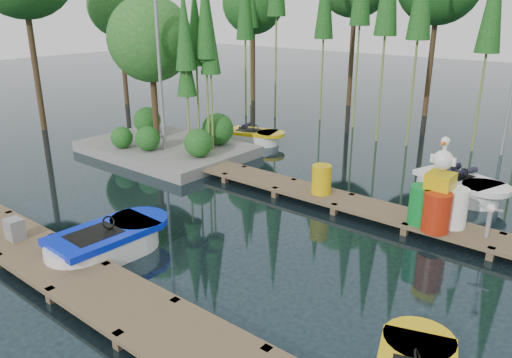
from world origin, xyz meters
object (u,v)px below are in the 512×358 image
Objects in this scene: yellow_barrel at (322,179)px; drum_cluster at (438,201)px; boat_yellow_far at (253,137)px; island at (162,68)px; boat_blue at (107,243)px; utility_cabinet at (15,229)px.

yellow_barrel is 3.40m from drum_cluster.
boat_yellow_far is at bearing 146.17° from yellow_barrel.
island is 2.20× the size of boat_blue.
boat_yellow_far reaches higher than yellow_barrel.
yellow_barrel is at bearing 72.75° from boat_blue.
boat_blue is 3.66× the size of yellow_barrel.
yellow_barrel is at bearing 61.01° from utility_cabinet.
island is 3.01× the size of drum_cluster.
yellow_barrel is at bearing 177.30° from drum_cluster.
boat_blue is (5.52, -6.60, -2.89)m from island.
boat_yellow_far reaches higher than utility_cabinet.
island is 4.61m from boat_yellow_far.
yellow_barrel reaches higher than utility_cabinet.
drum_cluster is (5.45, 5.65, 0.67)m from boat_blue.
boat_yellow_far is (-3.63, 9.62, -0.03)m from boat_blue.
boat_blue is 1.12× the size of boat_yellow_far.
yellow_barrel is 0.37× the size of drum_cluster.
drum_cluster is at bearing -2.70° from yellow_barrel.
boat_blue is at bearing -64.93° from boat_yellow_far.
utility_cabinet is 8.00m from yellow_barrel.
boat_yellow_far is 5.55× the size of utility_cabinet.
utility_cabinet is at bearing -76.09° from boat_yellow_far.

